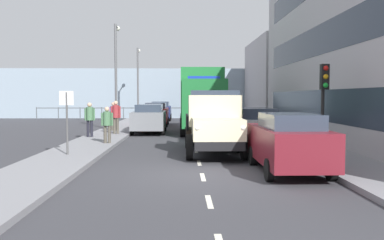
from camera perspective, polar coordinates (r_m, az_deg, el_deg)
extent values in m
plane|color=#38383D|center=(20.20, 0.21, -2.98)|extent=(80.00, 80.00, 0.00)
cube|color=gray|center=(20.84, 12.99, -2.66)|extent=(2.28, 37.64, 0.15)
cube|color=gray|center=(20.59, -12.73, -2.73)|extent=(2.28, 37.64, 0.15)
cube|color=silver|center=(8.82, 2.38, -11.20)|extent=(0.12, 1.10, 0.01)
cube|color=silver|center=(11.37, 1.50, -7.90)|extent=(0.12, 1.10, 0.01)
cube|color=silver|center=(13.74, 0.99, -5.94)|extent=(0.12, 1.10, 0.01)
cube|color=silver|center=(16.67, 0.56, -4.30)|extent=(0.12, 1.10, 0.01)
cube|color=silver|center=(19.21, 0.30, -3.29)|extent=(0.12, 1.10, 0.01)
cube|color=silver|center=(21.74, 0.10, -2.52)|extent=(0.12, 1.10, 0.01)
cube|color=silver|center=(24.11, -0.05, -1.94)|extent=(0.12, 1.10, 0.01)
cube|color=silver|center=(26.97, -0.20, -1.38)|extent=(0.12, 1.10, 0.01)
cube|color=silver|center=(29.62, -0.31, -0.96)|extent=(0.12, 1.10, 0.01)
cube|color=silver|center=(32.13, -0.39, -0.63)|extent=(0.12, 1.10, 0.01)
cube|color=silver|center=(35.08, -0.48, -0.30)|extent=(0.12, 1.10, 0.01)
cube|color=#2D3847|center=(19.51, 17.59, 1.94)|extent=(0.08, 19.64, 1.40)
cube|color=#2D3847|center=(19.67, 17.74, 10.71)|extent=(0.08, 19.64, 1.40)
cube|color=#B7B2B7|center=(37.37, 13.56, 5.27)|extent=(6.60, 10.55, 7.10)
cube|color=#8C9EAD|center=(41.90, -0.63, 3.71)|extent=(80.00, 0.80, 5.00)
cylinder|color=#4C5156|center=(41.00, 19.41, 0.87)|extent=(0.08, 0.08, 1.20)
cylinder|color=#4C5156|center=(40.34, 16.75, 0.88)|extent=(0.08, 0.08, 1.20)
cylinder|color=#4C5156|center=(39.76, 14.01, 0.89)|extent=(0.08, 0.08, 1.20)
cylinder|color=#4C5156|center=(39.27, 11.19, 0.90)|extent=(0.08, 0.08, 1.20)
cylinder|color=#4C5156|center=(38.89, 8.32, 0.90)|extent=(0.08, 0.08, 1.20)
cylinder|color=#4C5156|center=(38.60, 5.39, 0.91)|extent=(0.08, 0.08, 1.20)
cylinder|color=#4C5156|center=(38.41, 2.43, 0.91)|extent=(0.08, 0.08, 1.20)
cylinder|color=#4C5156|center=(38.33, -0.56, 0.90)|extent=(0.08, 0.08, 1.20)
cylinder|color=#4C5156|center=(38.35, -3.55, 0.90)|extent=(0.08, 0.08, 1.20)
cylinder|color=#4C5156|center=(38.48, -6.53, 0.89)|extent=(0.08, 0.08, 1.20)
cylinder|color=#4C5156|center=(38.71, -9.48, 0.88)|extent=(0.08, 0.08, 1.20)
cylinder|color=#4C5156|center=(39.04, -12.38, 0.87)|extent=(0.08, 0.08, 1.20)
cylinder|color=#4C5156|center=(39.47, -15.24, 0.86)|extent=(0.08, 0.08, 1.20)
cylinder|color=#4C5156|center=(40.00, -18.02, 0.84)|extent=(0.08, 0.08, 1.20)
cylinder|color=#4C5156|center=(40.61, -20.72, 0.82)|extent=(0.08, 0.08, 1.20)
cube|color=#4C5156|center=(38.31, -0.56, 1.68)|extent=(28.00, 0.08, 0.08)
cube|color=black|center=(16.00, 2.99, -2.48)|extent=(1.64, 5.60, 0.30)
cube|color=beige|center=(14.12, 3.57, -1.22)|extent=(1.72, 1.90, 0.70)
cube|color=silver|center=(13.23, 3.90, -1.66)|extent=(1.16, 0.08, 0.56)
sphere|color=white|center=(13.31, 7.06, -1.08)|extent=(0.20, 0.20, 0.20)
sphere|color=white|center=(13.18, 0.72, -1.10)|extent=(0.20, 0.20, 0.20)
cube|color=beige|center=(15.59, 3.09, 1.33)|extent=(1.93, 1.34, 1.15)
cube|color=#2D3847|center=(15.58, 3.10, 3.07)|extent=(1.78, 1.23, 0.56)
cube|color=#2D2319|center=(17.32, 2.65, -1.27)|extent=(2.10, 2.80, 0.16)
cube|color=black|center=(17.39, 5.96, -0.21)|extent=(0.08, 2.80, 0.56)
cube|color=black|center=(17.25, -0.69, -0.22)|extent=(0.08, 2.80, 0.56)
cylinder|color=black|center=(14.47, 7.32, -3.72)|extent=(0.24, 0.90, 0.90)
cylinder|color=black|center=(14.30, -0.37, -3.77)|extent=(0.24, 0.90, 0.90)
cylinder|color=black|center=(17.64, 5.73, -2.44)|extent=(0.24, 0.90, 0.90)
cylinder|color=black|center=(17.50, -0.56, -2.47)|extent=(0.24, 0.90, 0.90)
cube|color=#1E7033|center=(22.35, 1.65, 2.30)|extent=(2.40, 2.21, 2.60)
cube|color=#2D3847|center=(22.35, 1.65, 3.77)|extent=(2.20, 2.04, 0.80)
cube|color=#1933B2|center=(22.37, 1.65, 5.89)|extent=(1.75, 0.20, 0.16)
cube|color=#1E7033|center=(26.34, 1.18, 3.65)|extent=(2.50, 5.95, 3.00)
cube|color=black|center=(25.45, 1.27, -0.10)|extent=(2.00, 8.08, 0.36)
cylinder|color=black|center=(22.59, 4.54, -1.00)|extent=(0.28, 1.04, 1.04)
cylinder|color=black|center=(22.46, -1.30, -1.01)|extent=(0.28, 1.04, 1.04)
cylinder|color=black|center=(26.17, 3.72, -0.40)|extent=(0.28, 1.04, 1.04)
cylinder|color=black|center=(26.07, -1.32, -0.41)|extent=(0.28, 1.04, 1.04)
cylinder|color=black|center=(28.29, 3.34, -0.12)|extent=(0.28, 1.04, 1.04)
cylinder|color=black|center=(28.19, -1.32, -0.13)|extent=(0.28, 1.04, 1.04)
cube|color=maroon|center=(12.31, 13.15, -3.38)|extent=(1.72, 4.11, 1.00)
cube|color=#2D3847|center=(12.05, 13.44, -0.13)|extent=(1.41, 2.26, 0.42)
cylinder|color=black|center=(13.43, 8.36, -4.92)|extent=(0.18, 0.60, 0.60)
cylinder|color=black|center=(13.80, 15.09, -4.77)|extent=(0.18, 0.60, 0.60)
cylinder|color=black|center=(10.96, 10.64, -6.80)|extent=(0.18, 0.60, 0.60)
cylinder|color=black|center=(11.41, 18.74, -6.52)|extent=(0.18, 0.60, 0.60)
cube|color=#B7BABF|center=(17.78, 8.59, -1.28)|extent=(1.71, 4.60, 1.00)
cube|color=#2D3847|center=(17.54, 8.73, 0.98)|extent=(1.40, 2.53, 0.42)
cylinder|color=black|center=(19.12, 5.43, -2.45)|extent=(0.18, 0.60, 0.60)
cylinder|color=black|center=(19.38, 10.22, -2.41)|extent=(0.18, 0.60, 0.60)
cylinder|color=black|center=(16.30, 6.63, -3.45)|extent=(0.18, 0.60, 0.60)
cylinder|color=black|center=(16.61, 12.20, -3.38)|extent=(0.18, 0.60, 0.60)
cube|color=slate|center=(24.65, -5.94, 0.01)|extent=(1.85, 4.25, 1.00)
cube|color=#2D3847|center=(24.82, -5.91, 1.67)|extent=(1.51, 2.34, 0.42)
cylinder|color=black|center=(23.32, -4.04, -1.40)|extent=(0.18, 0.60, 0.60)
cylinder|color=black|center=(23.46, -8.32, -1.40)|extent=(0.18, 0.60, 0.60)
cylinder|color=black|center=(25.94, -3.77, -0.92)|extent=(0.18, 0.60, 0.60)
cylinder|color=black|center=(26.08, -7.63, -0.92)|extent=(0.18, 0.60, 0.60)
cube|color=#B21E1E|center=(30.89, -5.03, 0.68)|extent=(1.76, 4.39, 1.00)
cube|color=#2D3847|center=(31.07, -5.01, 2.01)|extent=(1.44, 2.41, 0.42)
cylinder|color=black|center=(29.52, -3.57, -0.41)|extent=(0.18, 0.60, 0.60)
cylinder|color=black|center=(29.63, -6.80, -0.41)|extent=(0.18, 0.60, 0.60)
cylinder|color=black|center=(32.24, -3.39, -0.09)|extent=(0.18, 0.60, 0.60)
cylinder|color=black|center=(32.34, -6.35, -0.10)|extent=(0.18, 0.60, 0.60)
cube|color=navy|center=(37.72, -4.37, 1.16)|extent=(1.83, 4.32, 1.00)
cube|color=#2D3847|center=(37.90, -4.36, 2.24)|extent=(1.50, 2.38, 0.42)
cylinder|color=black|center=(36.37, -3.11, 0.30)|extent=(0.18, 0.60, 0.60)
cylinder|color=black|center=(36.46, -5.84, 0.29)|extent=(0.18, 0.60, 0.60)
cylinder|color=black|center=(39.05, -3.00, 0.50)|extent=(0.18, 0.60, 0.60)
cylinder|color=black|center=(39.13, -5.54, 0.50)|extent=(0.18, 0.60, 0.60)
cylinder|color=#4C473D|center=(18.49, -11.38, -1.95)|extent=(0.14, 0.14, 0.78)
cylinder|color=#4C473D|center=(18.52, -11.93, -1.95)|extent=(0.14, 0.14, 0.78)
cylinder|color=#47724C|center=(18.46, -11.68, 0.20)|extent=(0.34, 0.34, 0.62)
cylinder|color=#47724C|center=(18.42, -11.01, 0.11)|extent=(0.09, 0.09, 0.57)
cylinder|color=#47724C|center=(18.50, -12.35, 0.11)|extent=(0.09, 0.09, 0.57)
sphere|color=tan|center=(18.44, -11.70, 1.48)|extent=(0.21, 0.21, 0.21)
cylinder|color=black|center=(21.48, -13.73, -1.16)|extent=(0.14, 0.14, 0.85)
cylinder|color=black|center=(21.52, -14.20, -1.16)|extent=(0.14, 0.14, 0.85)
cylinder|color=#47724C|center=(21.46, -13.99, 0.86)|extent=(0.34, 0.34, 0.67)
cylinder|color=#47724C|center=(21.41, -13.42, 0.77)|extent=(0.09, 0.09, 0.62)
cylinder|color=#47724C|center=(21.51, -14.56, 0.76)|extent=(0.09, 0.09, 0.62)
sphere|color=tan|center=(21.45, -14.01, 2.06)|extent=(0.23, 0.23, 0.23)
cylinder|color=#4C473D|center=(23.00, -10.27, -0.79)|extent=(0.14, 0.14, 0.88)
cylinder|color=#4C473D|center=(23.03, -10.71, -0.79)|extent=(0.14, 0.14, 0.88)
cylinder|color=maroon|center=(22.97, -10.51, 1.17)|extent=(0.34, 0.34, 0.70)
cylinder|color=maroon|center=(22.94, -9.96, 1.09)|extent=(0.09, 0.09, 0.64)
cylinder|color=maroon|center=(23.01, -11.05, 1.08)|extent=(0.09, 0.09, 0.64)
sphere|color=tan|center=(22.96, -10.52, 2.34)|extent=(0.24, 0.24, 0.24)
cylinder|color=#4C473D|center=(25.05, -10.61, -0.52)|extent=(0.14, 0.14, 0.83)
cylinder|color=#4C473D|center=(25.08, -11.01, -0.52)|extent=(0.14, 0.14, 0.83)
cylinder|color=gray|center=(25.02, -10.83, 1.18)|extent=(0.34, 0.34, 0.66)
cylinder|color=gray|center=(24.99, -10.33, 1.10)|extent=(0.09, 0.09, 0.60)
cylinder|color=gray|center=(25.06, -11.32, 1.10)|extent=(0.09, 0.09, 0.60)
sphere|color=tan|center=(25.01, -10.84, 2.18)|extent=(0.22, 0.22, 0.22)
cylinder|color=black|center=(15.49, 17.63, 1.44)|extent=(0.12, 0.12, 3.20)
cube|color=black|center=(15.36, 17.88, 5.71)|extent=(0.28, 0.24, 0.90)
sphere|color=red|center=(15.27, 18.05, 6.85)|extent=(0.18, 0.18, 0.18)
sphere|color=orange|center=(15.25, 18.03, 5.73)|extent=(0.18, 0.18, 0.18)
sphere|color=green|center=(15.24, 18.01, 4.60)|extent=(0.18, 0.18, 0.18)
cylinder|color=#59595B|center=(26.66, -10.49, 5.94)|extent=(0.16, 0.16, 6.62)
cylinder|color=#59595B|center=(27.44, -10.42, 12.61)|extent=(0.10, 0.90, 0.10)
sphere|color=silver|center=(27.87, -10.27, 12.36)|extent=(0.32, 0.32, 0.32)
cylinder|color=#59595B|center=(37.07, -7.50, 5.00)|extent=(0.16, 0.16, 6.34)
cylinder|color=#59595B|center=(37.74, -7.46, 9.64)|extent=(0.10, 0.90, 0.10)
sphere|color=silver|center=(38.18, -7.39, 9.49)|extent=(0.32, 0.32, 0.32)
cylinder|color=#4C4C4C|center=(15.15, -16.92, -0.48)|extent=(0.07, 0.07, 2.20)
cube|color=silver|center=(15.12, -16.98, 2.93)|extent=(0.50, 0.04, 0.50)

